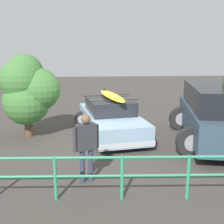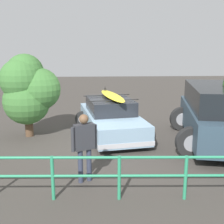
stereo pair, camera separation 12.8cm
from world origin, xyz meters
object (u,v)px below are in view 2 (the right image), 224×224
object	(u,v)px
sedan_car	(111,117)
suv_car	(216,114)
person_bystander	(84,142)
bush_near_left	(28,87)

from	to	relation	value
sedan_car	suv_car	bearing A→B (deg)	160.92
person_bystander	bush_near_left	bearing A→B (deg)	-60.16
sedan_car	bush_near_left	distance (m)	3.03
suv_car	sedan_car	bearing A→B (deg)	-19.08
sedan_car	bush_near_left	bearing A→B (deg)	2.88
person_bystander	sedan_car	bearing A→B (deg)	-102.02
suv_car	bush_near_left	size ratio (longest dim) A/B	1.73
suv_car	person_bystander	xyz separation A→B (m)	(4.10, 2.53, -0.02)
bush_near_left	sedan_car	bearing A→B (deg)	-177.12
bush_near_left	person_bystander	bearing A→B (deg)	119.84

